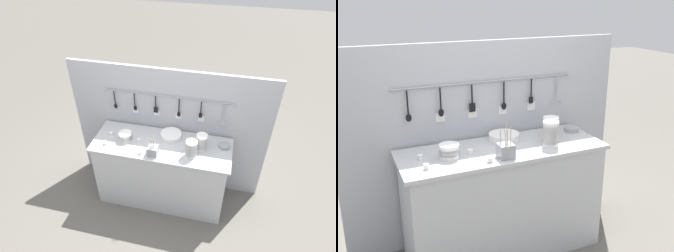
{
  "view_description": "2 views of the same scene",
  "coord_description": "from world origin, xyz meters",
  "views": [
    {
      "loc": [
        0.62,
        -2.33,
        2.97
      ],
      "look_at": [
        0.07,
        0.02,
        1.14
      ],
      "focal_mm": 30.0,
      "sensor_mm": 36.0,
      "label": 1
    },
    {
      "loc": [
        -1.11,
        -2.56,
        2.0
      ],
      "look_at": [
        0.01,
        -0.03,
        1.07
      ],
      "focal_mm": 42.0,
      "sensor_mm": 36.0,
      "label": 2
    }
  ],
  "objects": [
    {
      "name": "ground_plane",
      "position": [
        0.0,
        0.0,
        0.0
      ],
      "size": [
        20.0,
        20.0,
        0.0
      ],
      "primitive_type": "plane",
      "color": "#666059"
    },
    {
      "name": "counter",
      "position": [
        0.0,
        0.0,
        0.45
      ],
      "size": [
        1.58,
        0.58,
        0.89
      ],
      "color": "#B7BABC",
      "rests_on": "ground"
    },
    {
      "name": "back_wall",
      "position": [
        0.0,
        0.32,
        0.84
      ],
      "size": [
        2.38,
        0.11,
        1.67
      ],
      "color": "#A8AAB2",
      "rests_on": "ground"
    },
    {
      "name": "bowl_stack_short_front",
      "position": [
        0.44,
        0.04,
        0.98
      ],
      "size": [
        0.13,
        0.13,
        0.18
      ],
      "color": "white",
      "rests_on": "counter"
    },
    {
      "name": "bowl_stack_nested_right",
      "position": [
        -0.42,
        -0.02,
        0.94
      ],
      "size": [
        0.15,
        0.15,
        0.1
      ],
      "color": "white",
      "rests_on": "counter"
    },
    {
      "name": "bowl_stack_tall_left",
      "position": [
        0.36,
        -0.11,
        0.99
      ],
      "size": [
        0.12,
        0.12,
        0.2
      ],
      "color": "white",
      "rests_on": "counter"
    },
    {
      "name": "plate_stack",
      "position": [
        0.08,
        0.15,
        0.92
      ],
      "size": [
        0.25,
        0.25,
        0.06
      ],
      "color": "white",
      "rests_on": "counter"
    },
    {
      "name": "steel_mixing_bowl",
      "position": [
        0.69,
        0.11,
        0.91
      ],
      "size": [
        0.13,
        0.13,
        0.04
      ],
      "color": "#93969E",
      "rests_on": "counter"
    },
    {
      "name": "cutlery_caddy",
      "position": [
        -0.05,
        -0.18,
        0.94
      ],
      "size": [
        0.11,
        0.11,
        0.27
      ],
      "color": "#93969E",
      "rests_on": "counter"
    },
    {
      "name": "cup_edge_near",
      "position": [
        -0.26,
        -0.01,
        0.91
      ],
      "size": [
        0.04,
        0.04,
        0.04
      ],
      "color": "white",
      "rests_on": "counter"
    },
    {
      "name": "cup_beside_plates",
      "position": [
        -0.62,
        -0.15,
        0.91
      ],
      "size": [
        0.04,
        0.04,
        0.04
      ],
      "color": "white",
      "rests_on": "counter"
    },
    {
      "name": "cup_back_right",
      "position": [
        -0.62,
        0.03,
        0.91
      ],
      "size": [
        0.04,
        0.04,
        0.04
      ],
      "color": "white",
      "rests_on": "counter"
    },
    {
      "name": "cup_mid_row",
      "position": [
        -0.19,
        -0.21,
        0.91
      ],
      "size": [
        0.04,
        0.04,
        0.04
      ],
      "color": "white",
      "rests_on": "counter"
    }
  ]
}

